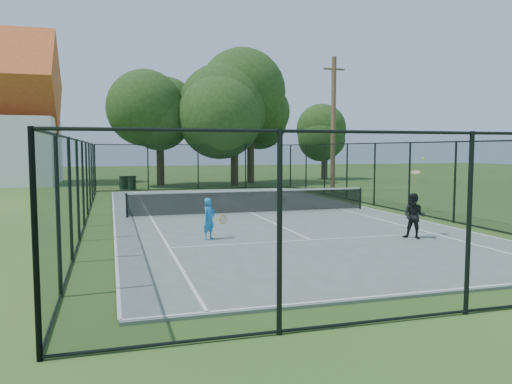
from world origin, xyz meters
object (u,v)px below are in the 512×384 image
object	(u,v)px
tennis_net	(251,200)
player_blue	(209,219)
trash_bin_left	(124,183)
player_black	(414,216)
utility_pole	(333,124)
trash_bin_right	(132,183)

from	to	relation	value
tennis_net	player_blue	world-z (taller)	player_blue
trash_bin_left	tennis_net	bearing A→B (deg)	-71.83
player_blue	player_black	bearing A→B (deg)	-15.18
trash_bin_left	utility_pole	world-z (taller)	utility_pole
tennis_net	player_blue	distance (m)	6.13
trash_bin_right	player_blue	xyz separation A→B (m)	(1.41, -19.65, 0.20)
utility_pole	player_blue	distance (m)	18.31
tennis_net	trash_bin_left	xyz separation A→B (m)	(-4.76, 14.51, -0.13)
player_black	player_blue	bearing A→B (deg)	164.82
trash_bin_right	player_blue	bearing A→B (deg)	-85.90
trash_bin_right	player_blue	size ratio (longest dim) A/B	0.76
utility_pole	player_blue	size ratio (longest dim) A/B	6.87
tennis_net	trash_bin_left	distance (m)	15.27
trash_bin_left	player_blue	xyz separation A→B (m)	(1.94, -19.94, 0.22)
trash_bin_left	player_black	bearing A→B (deg)	-70.15
trash_bin_right	player_blue	world-z (taller)	player_blue
trash_bin_left	utility_pole	distance (m)	14.27
tennis_net	utility_pole	xyz separation A→B (m)	(7.85, 9.00, 3.67)
player_blue	player_black	size ratio (longest dim) A/B	0.51
trash_bin_right	utility_pole	world-z (taller)	utility_pole
tennis_net	utility_pole	size ratio (longest dim) A/B	1.21
trash_bin_right	player_black	bearing A→B (deg)	-71.17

